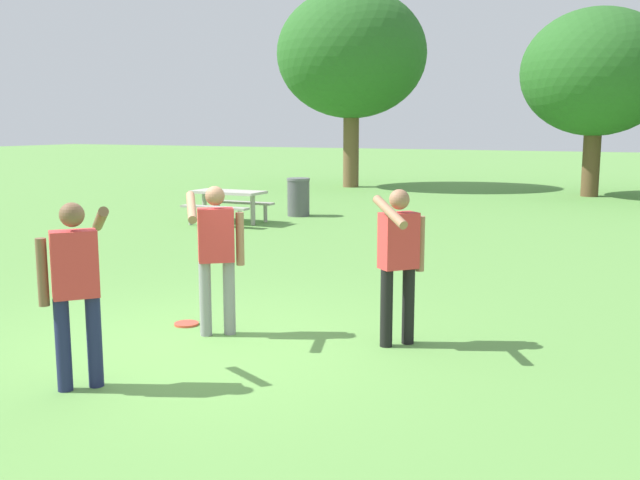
{
  "coord_description": "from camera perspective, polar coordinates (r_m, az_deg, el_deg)",
  "views": [
    {
      "loc": [
        4.25,
        -6.01,
        2.29
      ],
      "look_at": [
        0.8,
        1.22,
        1.0
      ],
      "focal_mm": 40.34,
      "sensor_mm": 36.0,
      "label": 1
    }
  ],
  "objects": [
    {
      "name": "person_bystander",
      "position": [
        7.84,
        -8.23,
        -0.7
      ],
      "size": [
        0.5,
        0.83,
        1.64
      ],
      "color": "gray",
      "rests_on": "ground"
    },
    {
      "name": "frisbee",
      "position": [
        8.5,
        -10.55,
        -6.55
      ],
      "size": [
        0.28,
        0.28,
        0.03
      ],
      "primitive_type": "cylinder",
      "color": "#E04733",
      "rests_on": "ground"
    },
    {
      "name": "picnic_table_near",
      "position": [
        16.89,
        -7.3,
        3.19
      ],
      "size": [
        1.71,
        1.43,
        0.77
      ],
      "color": "#B2ADA3",
      "rests_on": "ground"
    },
    {
      "name": "trash_can_beside_table",
      "position": [
        18.2,
        -1.72,
        3.44
      ],
      "size": [
        0.59,
        0.59,
        0.96
      ],
      "color": "#515156",
      "rests_on": "ground"
    },
    {
      "name": "person_catcher",
      "position": [
        6.53,
        -18.83,
        -3.08
      ],
      "size": [
        0.49,
        0.84,
        1.64
      ],
      "color": "#1E234C",
      "rests_on": "ground"
    },
    {
      "name": "person_thrower",
      "position": [
        7.43,
        6.29,
        -1.19
      ],
      "size": [
        0.49,
        0.84,
        1.64
      ],
      "color": "black",
      "rests_on": "ground"
    },
    {
      "name": "tree_broad_center",
      "position": [
        24.79,
        21.07,
        12.26
      ],
      "size": [
        4.69,
        4.69,
        5.92
      ],
      "color": "brown",
      "rests_on": "ground"
    },
    {
      "name": "ground_plane",
      "position": [
        7.7,
        -9.45,
        -8.27
      ],
      "size": [
        120.0,
        120.0,
        0.0
      ],
      "primitive_type": "plane",
      "color": "#609947"
    },
    {
      "name": "tree_tall_left",
      "position": [
        26.86,
        2.53,
        14.48
      ],
      "size": [
        5.42,
        5.42,
        7.13
      ],
      "color": "brown",
      "rests_on": "ground"
    }
  ]
}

